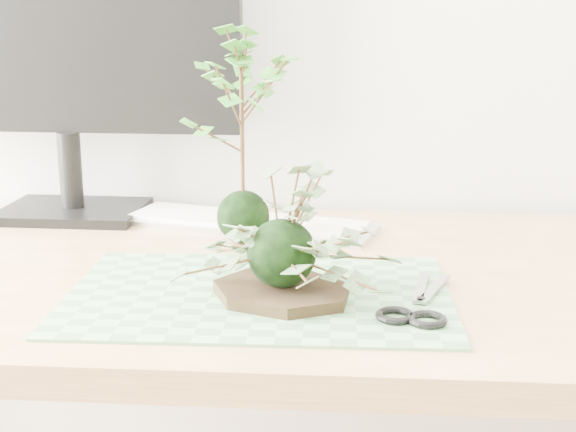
{
  "coord_description": "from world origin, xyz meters",
  "views": [
    {
      "loc": [
        0.08,
        0.13,
        1.1
      ],
      "look_at": [
        0.0,
        1.14,
        0.84
      ],
      "focal_mm": 50.0,
      "sensor_mm": 36.0,
      "label": 1
    }
  ],
  "objects_px": {
    "maple_kokedama": "(241,87)",
    "monitor": "(63,37)",
    "desk": "(250,323)",
    "ivy_kokedama": "(282,222)",
    "keyboard": "(247,223)"
  },
  "relations": [
    {
      "from": "maple_kokedama",
      "to": "monitor",
      "type": "relative_size",
      "value": 0.57
    },
    {
      "from": "desk",
      "to": "maple_kokedama",
      "type": "distance_m",
      "value": 0.36
    },
    {
      "from": "ivy_kokedama",
      "to": "maple_kokedama",
      "type": "bearing_deg",
      "value": 107.75
    },
    {
      "from": "desk",
      "to": "keyboard",
      "type": "distance_m",
      "value": 0.24
    },
    {
      "from": "desk",
      "to": "ivy_kokedama",
      "type": "xyz_separation_m",
      "value": [
        0.06,
        -0.14,
        0.19
      ]
    },
    {
      "from": "monitor",
      "to": "keyboard",
      "type": "bearing_deg",
      "value": -10.18
    },
    {
      "from": "maple_kokedama",
      "to": "keyboard",
      "type": "distance_m",
      "value": 0.25
    },
    {
      "from": "maple_kokedama",
      "to": "keyboard",
      "type": "xyz_separation_m",
      "value": [
        -0.0,
        0.09,
        -0.24
      ]
    },
    {
      "from": "keyboard",
      "to": "ivy_kokedama",
      "type": "bearing_deg",
      "value": -59.9
    },
    {
      "from": "maple_kokedama",
      "to": "monitor",
      "type": "xyz_separation_m",
      "value": [
        -0.33,
        0.15,
        0.07
      ]
    },
    {
      "from": "ivy_kokedama",
      "to": "monitor",
      "type": "xyz_separation_m",
      "value": [
        -0.41,
        0.41,
        0.21
      ]
    },
    {
      "from": "maple_kokedama",
      "to": "keyboard",
      "type": "bearing_deg",
      "value": 93.14
    },
    {
      "from": "monitor",
      "to": "maple_kokedama",
      "type": "bearing_deg",
      "value": -24.04
    },
    {
      "from": "desk",
      "to": "maple_kokedama",
      "type": "height_order",
      "value": "maple_kokedama"
    },
    {
      "from": "desk",
      "to": "keyboard",
      "type": "xyz_separation_m",
      "value": [
        -0.03,
        0.21,
        0.1
      ]
    }
  ]
}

